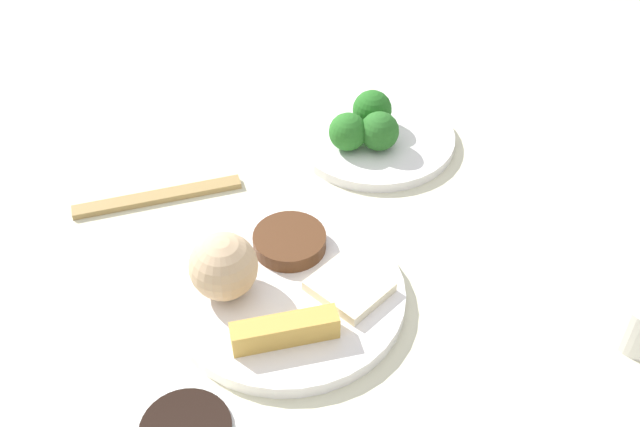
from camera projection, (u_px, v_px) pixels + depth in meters
name	position (u px, v px, depth m)	size (l,w,h in m)	color
tabletop	(298.00, 271.00, 0.88)	(2.20, 2.20, 0.02)	beige
main_plate	(288.00, 295.00, 0.83)	(0.26, 0.26, 0.02)	white
rice_scoop	(223.00, 266.00, 0.80)	(0.07, 0.07, 0.07)	#D2AF85
spring_roll	(285.00, 330.00, 0.77)	(0.11, 0.02, 0.03)	gold
crab_rangoon_wonton	(349.00, 287.00, 0.82)	(0.07, 0.08, 0.01)	beige
stir_fry_heap	(290.00, 241.00, 0.87)	(0.08, 0.08, 0.02)	#512F19
broccoli_plate	(375.00, 138.00, 1.05)	(0.22, 0.22, 0.01)	white
broccoli_floret_0	(383.00, 132.00, 1.00)	(0.05, 0.05, 0.05)	#286724
broccoli_floret_1	(372.00, 110.00, 1.04)	(0.05, 0.05, 0.05)	#23661F
broccoli_floret_2	(348.00, 132.00, 1.00)	(0.05, 0.05, 0.05)	#296E24
chopsticks_pair	(158.00, 197.00, 0.96)	(0.21, 0.02, 0.01)	#A2824B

